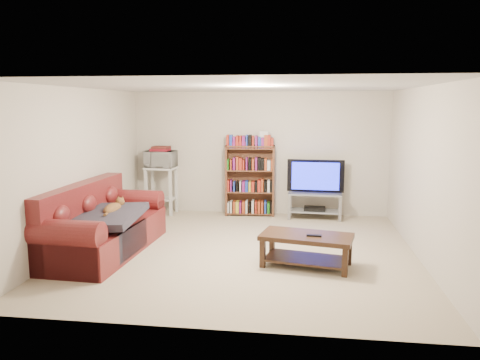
% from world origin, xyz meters
% --- Properties ---
extents(floor, '(5.00, 5.00, 0.00)m').
position_xyz_m(floor, '(0.00, 0.00, 0.00)').
color(floor, '#BBAA8B').
rests_on(floor, ground).
extents(ceiling, '(5.00, 5.00, 0.00)m').
position_xyz_m(ceiling, '(0.00, 0.00, 2.40)').
color(ceiling, white).
rests_on(ceiling, ground).
extents(wall_back, '(5.00, 0.00, 5.00)m').
position_xyz_m(wall_back, '(0.00, 2.50, 1.20)').
color(wall_back, beige).
rests_on(wall_back, ground).
extents(wall_front, '(5.00, 0.00, 5.00)m').
position_xyz_m(wall_front, '(0.00, -2.50, 1.20)').
color(wall_front, beige).
rests_on(wall_front, ground).
extents(wall_left, '(0.00, 5.00, 5.00)m').
position_xyz_m(wall_left, '(-2.50, 0.00, 1.20)').
color(wall_left, beige).
rests_on(wall_left, ground).
extents(wall_right, '(0.00, 5.00, 5.00)m').
position_xyz_m(wall_right, '(2.50, 0.00, 1.20)').
color(wall_right, beige).
rests_on(wall_right, ground).
extents(sofa, '(1.13, 2.40, 1.01)m').
position_xyz_m(sofa, '(-2.09, -0.32, 0.35)').
color(sofa, maroon).
rests_on(sofa, floor).
extents(blanket, '(0.95, 1.21, 0.20)m').
position_xyz_m(blanket, '(-1.90, -0.49, 0.58)').
color(blanket, '#2C2933').
rests_on(blanket, sofa).
extents(cat, '(0.29, 0.65, 0.19)m').
position_xyz_m(cat, '(-1.89, -0.27, 0.64)').
color(cat, brown).
rests_on(cat, sofa).
extents(coffee_table, '(1.29, 0.83, 0.44)m').
position_xyz_m(coffee_table, '(0.92, -0.55, 0.30)').
color(coffee_table, black).
rests_on(coffee_table, floor).
extents(remote, '(0.20, 0.06, 0.02)m').
position_xyz_m(remote, '(1.02, -0.63, 0.45)').
color(remote, black).
rests_on(remote, coffee_table).
extents(tv_stand, '(1.02, 0.49, 0.50)m').
position_xyz_m(tv_stand, '(1.10, 2.18, 0.34)').
color(tv_stand, '#999EA3').
rests_on(tv_stand, floor).
extents(television, '(1.08, 0.19, 0.62)m').
position_xyz_m(television, '(1.10, 2.18, 0.81)').
color(television, black).
rests_on(television, tv_stand).
extents(dvd_player, '(0.41, 0.30, 0.06)m').
position_xyz_m(dvd_player, '(1.10, 2.18, 0.19)').
color(dvd_player, black).
rests_on(dvd_player, tv_stand).
extents(bookshelf, '(0.97, 0.35, 1.38)m').
position_xyz_m(bookshelf, '(-0.16, 2.30, 0.71)').
color(bookshelf, '#54301D').
rests_on(bookshelf, floor).
extents(shelf_clutter, '(0.70, 0.24, 0.28)m').
position_xyz_m(shelf_clutter, '(-0.06, 2.32, 1.48)').
color(shelf_clutter, silver).
rests_on(shelf_clutter, bookshelf).
extents(microwave_stand, '(0.61, 0.46, 0.93)m').
position_xyz_m(microwave_stand, '(-1.92, 2.21, 0.60)').
color(microwave_stand, silver).
rests_on(microwave_stand, floor).
extents(microwave, '(0.60, 0.43, 0.32)m').
position_xyz_m(microwave, '(-1.92, 2.21, 1.09)').
color(microwave, silver).
rests_on(microwave, microwave_stand).
extents(game_boxes, '(0.36, 0.32, 0.05)m').
position_xyz_m(game_boxes, '(-1.92, 2.21, 1.28)').
color(game_boxes, maroon).
rests_on(game_boxes, microwave).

